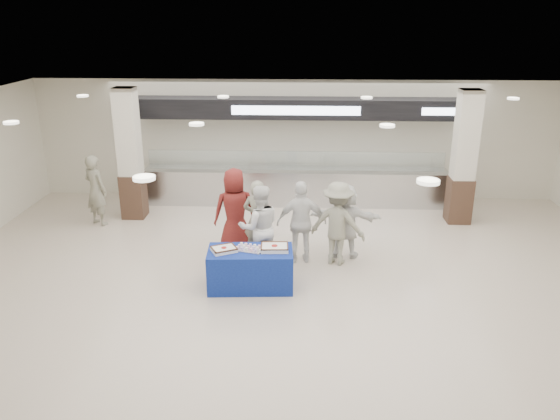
{
  "coord_description": "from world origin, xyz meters",
  "views": [
    {
      "loc": [
        0.18,
        -8.51,
        4.82
      ],
      "look_at": [
        -0.24,
        1.6,
        1.16
      ],
      "focal_mm": 35.0,
      "sensor_mm": 36.0,
      "label": 1
    }
  ],
  "objects_px": {
    "sheet_cake_left": "(224,249)",
    "sheet_cake_right": "(275,247)",
    "soldier_a": "(258,220)",
    "soldier_b": "(338,223)",
    "chef_short": "(302,222)",
    "soldier_bg": "(96,190)",
    "chef_tall": "(259,227)",
    "civilian_white": "(345,221)",
    "cupcake_tray": "(251,248)",
    "display_table": "(250,269)",
    "civilian_maroon": "(235,211)"
  },
  "relations": [
    {
      "from": "display_table",
      "to": "civilian_white",
      "type": "relative_size",
      "value": 0.98
    },
    {
      "from": "soldier_a",
      "to": "civilian_white",
      "type": "bearing_deg",
      "value": -160.69
    },
    {
      "from": "sheet_cake_right",
      "to": "display_table",
      "type": "bearing_deg",
      "value": -174.23
    },
    {
      "from": "cupcake_tray",
      "to": "chef_tall",
      "type": "height_order",
      "value": "chef_tall"
    },
    {
      "from": "chef_tall",
      "to": "soldier_bg",
      "type": "distance_m",
      "value": 4.64
    },
    {
      "from": "sheet_cake_left",
      "to": "sheet_cake_right",
      "type": "distance_m",
      "value": 0.92
    },
    {
      "from": "cupcake_tray",
      "to": "civilian_maroon",
      "type": "height_order",
      "value": "civilian_maroon"
    },
    {
      "from": "display_table",
      "to": "soldier_b",
      "type": "distance_m",
      "value": 2.07
    },
    {
      "from": "display_table",
      "to": "chef_short",
      "type": "xyz_separation_m",
      "value": [
        0.93,
        1.18,
        0.48
      ]
    },
    {
      "from": "sheet_cake_left",
      "to": "sheet_cake_right",
      "type": "relative_size",
      "value": 1.03
    },
    {
      "from": "sheet_cake_right",
      "to": "soldier_b",
      "type": "height_order",
      "value": "soldier_b"
    },
    {
      "from": "chef_short",
      "to": "soldier_a",
      "type": "bearing_deg",
      "value": -11.97
    },
    {
      "from": "chef_short",
      "to": "cupcake_tray",
      "type": "bearing_deg",
      "value": 46.83
    },
    {
      "from": "chef_tall",
      "to": "soldier_b",
      "type": "distance_m",
      "value": 1.57
    },
    {
      "from": "chef_tall",
      "to": "civilian_white",
      "type": "distance_m",
      "value": 1.82
    },
    {
      "from": "soldier_b",
      "to": "civilian_white",
      "type": "relative_size",
      "value": 1.09
    },
    {
      "from": "sheet_cake_right",
      "to": "soldier_b",
      "type": "xyz_separation_m",
      "value": [
        1.21,
        1.09,
        0.06
      ]
    },
    {
      "from": "civilian_white",
      "to": "chef_tall",
      "type": "bearing_deg",
      "value": 24.03
    },
    {
      "from": "cupcake_tray",
      "to": "soldier_b",
      "type": "xyz_separation_m",
      "value": [
        1.64,
        1.11,
        0.08
      ]
    },
    {
      "from": "sheet_cake_right",
      "to": "civilian_maroon",
      "type": "xyz_separation_m",
      "value": [
        -0.91,
        1.59,
        0.11
      ]
    },
    {
      "from": "cupcake_tray",
      "to": "soldier_bg",
      "type": "relative_size",
      "value": 0.3
    },
    {
      "from": "display_table",
      "to": "cupcake_tray",
      "type": "height_order",
      "value": "cupcake_tray"
    },
    {
      "from": "display_table",
      "to": "chef_tall",
      "type": "height_order",
      "value": "chef_tall"
    },
    {
      "from": "soldier_b",
      "to": "civilian_white",
      "type": "bearing_deg",
      "value": -100.1
    },
    {
      "from": "soldier_a",
      "to": "civilian_white",
      "type": "relative_size",
      "value": 1.07
    },
    {
      "from": "sheet_cake_right",
      "to": "soldier_b",
      "type": "bearing_deg",
      "value": 42.08
    },
    {
      "from": "sheet_cake_right",
      "to": "chef_short",
      "type": "relative_size",
      "value": 0.3
    },
    {
      "from": "chef_short",
      "to": "soldier_b",
      "type": "height_order",
      "value": "soldier_b"
    },
    {
      "from": "sheet_cake_right",
      "to": "soldier_a",
      "type": "bearing_deg",
      "value": 108.06
    },
    {
      "from": "cupcake_tray",
      "to": "soldier_b",
      "type": "bearing_deg",
      "value": 33.96
    },
    {
      "from": "display_table",
      "to": "soldier_bg",
      "type": "distance_m",
      "value": 5.06
    },
    {
      "from": "chef_tall",
      "to": "chef_short",
      "type": "xyz_separation_m",
      "value": [
        0.83,
        0.3,
        -0.0
      ]
    },
    {
      "from": "display_table",
      "to": "civilian_white",
      "type": "height_order",
      "value": "civilian_white"
    },
    {
      "from": "soldier_b",
      "to": "civilian_white",
      "type": "height_order",
      "value": "soldier_b"
    },
    {
      "from": "cupcake_tray",
      "to": "civilian_white",
      "type": "bearing_deg",
      "value": 38.2
    },
    {
      "from": "soldier_bg",
      "to": "cupcake_tray",
      "type": "bearing_deg",
      "value": 171.66
    },
    {
      "from": "sheet_cake_left",
      "to": "soldier_bg",
      "type": "height_order",
      "value": "soldier_bg"
    },
    {
      "from": "display_table",
      "to": "sheet_cake_right",
      "type": "height_order",
      "value": "sheet_cake_right"
    },
    {
      "from": "chef_tall",
      "to": "soldier_bg",
      "type": "height_order",
      "value": "chef_tall"
    },
    {
      "from": "chef_short",
      "to": "soldier_bg",
      "type": "relative_size",
      "value": 1.0
    },
    {
      "from": "sheet_cake_right",
      "to": "soldier_b",
      "type": "relative_size",
      "value": 0.3
    },
    {
      "from": "sheet_cake_right",
      "to": "cupcake_tray",
      "type": "bearing_deg",
      "value": -178.0
    },
    {
      "from": "chef_short",
      "to": "soldier_b",
      "type": "bearing_deg",
      "value": 171.84
    },
    {
      "from": "chef_tall",
      "to": "civilian_white",
      "type": "height_order",
      "value": "chef_tall"
    },
    {
      "from": "display_table",
      "to": "soldier_bg",
      "type": "relative_size",
      "value": 0.9
    },
    {
      "from": "civilian_maroon",
      "to": "soldier_a",
      "type": "relative_size",
      "value": 1.08
    },
    {
      "from": "soldier_a",
      "to": "soldier_b",
      "type": "relative_size",
      "value": 0.98
    },
    {
      "from": "sheet_cake_left",
      "to": "chef_tall",
      "type": "relative_size",
      "value": 0.31
    },
    {
      "from": "civilian_maroon",
      "to": "chef_tall",
      "type": "bearing_deg",
      "value": 114.08
    },
    {
      "from": "soldier_b",
      "to": "sheet_cake_right",
      "type": "bearing_deg",
      "value": 60.45
    }
  ]
}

